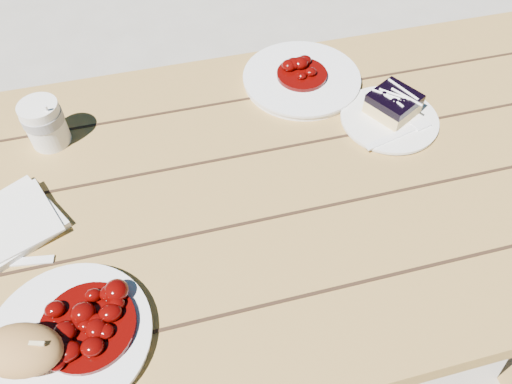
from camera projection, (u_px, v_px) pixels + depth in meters
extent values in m
plane|color=#9D988E|center=(194.00, 356.00, 1.49)|extent=(60.00, 60.00, 0.00)
cube|color=olive|center=(155.00, 214.00, 0.92)|extent=(2.00, 0.80, 0.05)
cube|color=olive|center=(444.00, 147.00, 1.55)|extent=(0.07, 0.07, 0.70)
cube|color=olive|center=(143.00, 103.00, 1.54)|extent=(1.80, 0.25, 0.04)
cube|color=olive|center=(371.00, 114.00, 1.84)|extent=(0.06, 0.06, 0.42)
cylinder|color=white|center=(70.00, 338.00, 0.74)|extent=(0.24, 0.24, 0.02)
ellipsoid|color=#B38044|center=(21.00, 350.00, 0.69)|extent=(0.13, 0.11, 0.06)
cylinder|color=white|center=(389.00, 120.00, 1.04)|extent=(0.20, 0.20, 0.01)
cube|color=#E8C97E|center=(392.00, 107.00, 1.03)|extent=(0.12, 0.12, 0.03)
cube|color=black|center=(395.00, 98.00, 1.02)|extent=(0.12, 0.12, 0.02)
cylinder|color=white|center=(45.00, 124.00, 0.97)|extent=(0.08, 0.08, 0.09)
cube|color=white|center=(10.00, 224.00, 0.87)|extent=(0.20, 0.20, 0.01)
cylinder|color=white|center=(301.00, 79.00, 1.12)|extent=(0.26, 0.26, 0.02)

